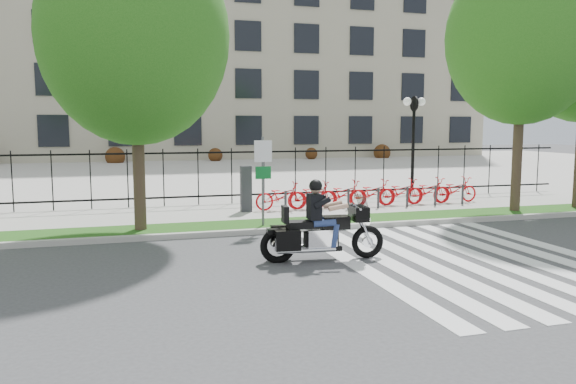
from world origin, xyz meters
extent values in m
plane|color=#3A3A3D|center=(0.00, 0.00, 0.00)|extent=(120.00, 120.00, 0.00)
cube|color=#A7A59D|center=(0.00, 4.10, 0.07)|extent=(60.00, 0.20, 0.15)
cube|color=#164812|center=(0.00, 4.95, 0.07)|extent=(60.00, 1.50, 0.15)
cube|color=#A4A099|center=(0.00, 7.45, 0.07)|extent=(60.00, 3.50, 0.15)
cube|color=#A4A099|center=(0.00, 25.00, 0.05)|extent=(80.00, 34.00, 0.10)
cube|color=gray|center=(0.00, 45.00, 10.00)|extent=(60.00, 20.00, 20.00)
cylinder|color=black|center=(10.00, 12.00, 2.00)|extent=(0.14, 0.14, 4.00)
cylinder|color=black|center=(10.00, 12.00, 3.90)|extent=(0.06, 0.70, 0.70)
sphere|color=white|center=(9.65, 12.00, 4.00)|extent=(0.36, 0.36, 0.36)
sphere|color=white|center=(10.35, 12.00, 4.00)|extent=(0.36, 0.36, 0.36)
cylinder|color=#3B2B20|center=(-2.13, 4.95, 1.97)|extent=(0.32, 0.32, 3.65)
ellipsoid|color=#185814|center=(-2.13, 4.95, 5.29)|extent=(4.97, 4.97, 5.72)
cylinder|color=#3B2B20|center=(9.94, 4.95, 2.23)|extent=(0.32, 0.32, 4.16)
ellipsoid|color=#185814|center=(9.94, 4.95, 5.77)|extent=(4.87, 4.87, 5.60)
cube|color=#2D2D33|center=(1.30, 7.20, 0.90)|extent=(0.35, 0.25, 1.50)
imported|color=red|center=(2.50, 7.20, 0.61)|extent=(1.77, 0.62, 0.93)
cylinder|color=#2D2D33|center=(2.50, 6.70, 0.50)|extent=(0.08, 0.08, 0.70)
imported|color=red|center=(3.60, 7.20, 0.61)|extent=(1.77, 0.62, 0.93)
cylinder|color=#2D2D33|center=(3.60, 6.70, 0.50)|extent=(0.08, 0.08, 0.70)
imported|color=red|center=(4.70, 7.20, 0.61)|extent=(1.77, 0.62, 0.93)
cylinder|color=#2D2D33|center=(4.70, 6.70, 0.50)|extent=(0.08, 0.08, 0.70)
imported|color=red|center=(5.80, 7.20, 0.61)|extent=(1.77, 0.62, 0.93)
cylinder|color=#2D2D33|center=(5.80, 6.70, 0.50)|extent=(0.08, 0.08, 0.70)
imported|color=red|center=(6.90, 7.20, 0.61)|extent=(1.77, 0.62, 0.93)
cylinder|color=#2D2D33|center=(6.90, 6.70, 0.50)|extent=(0.08, 0.08, 0.70)
imported|color=red|center=(8.00, 7.20, 0.61)|extent=(1.77, 0.62, 0.93)
cylinder|color=#2D2D33|center=(8.00, 6.70, 0.50)|extent=(0.08, 0.08, 0.70)
imported|color=red|center=(9.10, 7.20, 0.61)|extent=(1.77, 0.62, 0.93)
cylinder|color=#2D2D33|center=(9.10, 6.70, 0.50)|extent=(0.08, 0.08, 0.70)
cylinder|color=#59595B|center=(1.23, 4.60, 1.40)|extent=(0.07, 0.07, 2.50)
cube|color=white|center=(1.23, 4.56, 2.25)|extent=(0.50, 0.03, 0.60)
cube|color=#0C6626|center=(1.23, 4.56, 1.65)|extent=(0.45, 0.03, 0.35)
torus|color=black|center=(2.69, 0.73, 0.37)|extent=(0.75, 0.20, 0.74)
torus|color=black|center=(0.65, 0.91, 0.37)|extent=(0.80, 0.23, 0.79)
cube|color=black|center=(2.47, 0.75, 1.02)|extent=(0.37, 0.62, 0.32)
cube|color=#26262B|center=(2.55, 0.74, 1.27)|extent=(0.21, 0.55, 0.33)
cube|color=silver|center=(1.61, 0.82, 0.49)|extent=(0.68, 0.42, 0.43)
cube|color=black|center=(1.94, 0.80, 0.84)|extent=(0.62, 0.42, 0.28)
cube|color=black|center=(1.24, 0.86, 0.82)|extent=(0.79, 0.45, 0.15)
cube|color=black|center=(0.81, 0.89, 1.06)|extent=(0.14, 0.37, 0.37)
cube|color=black|center=(0.78, 0.57, 0.54)|extent=(0.55, 0.22, 0.43)
cube|color=black|center=(0.84, 1.22, 0.54)|extent=(0.55, 0.22, 0.43)
cube|color=black|center=(1.45, 0.84, 1.21)|extent=(0.29, 0.45, 0.56)
sphere|color=tan|center=(1.48, 0.84, 1.62)|extent=(0.25, 0.25, 0.25)
sphere|color=black|center=(1.48, 0.84, 1.66)|extent=(0.29, 0.29, 0.29)
camera|label=1|loc=(-2.51, -10.64, 3.00)|focal=35.00mm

